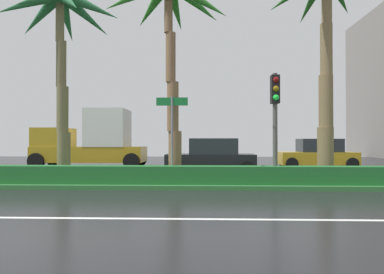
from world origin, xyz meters
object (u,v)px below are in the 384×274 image
at_px(car_in_traffic_second, 211,157).
at_px(palm_tree_centre, 170,10).
at_px(palm_tree_centre_right, 327,8).
at_px(street_name_sign, 172,127).
at_px(car_in_traffic_third, 317,154).
at_px(traffic_signal_median_right, 275,107).
at_px(box_truck_lead, 92,142).
at_px(palm_tree_centre_left, 61,23).

bearing_deg(car_in_traffic_second, palm_tree_centre, 69.62).
height_order(palm_tree_centre_right, street_name_sign, palm_tree_centre_right).
relative_size(palm_tree_centre, car_in_traffic_third, 1.81).
relative_size(palm_tree_centre, traffic_signal_median_right, 2.07).
relative_size(traffic_signal_median_right, car_in_traffic_second, 0.87).
height_order(car_in_traffic_second, car_in_traffic_third, same).
height_order(box_truck_lead, car_in_traffic_third, box_truck_lead).
bearing_deg(street_name_sign, palm_tree_centre_right, 11.01).
bearing_deg(palm_tree_centre, car_in_traffic_third, 44.17).
bearing_deg(box_truck_lead, palm_tree_centre_left, 98.71).
distance_m(palm_tree_centre_right, traffic_signal_median_right, 4.62).
xyz_separation_m(palm_tree_centre_left, box_truck_lead, (-1.08, 7.07, -4.65)).
height_order(traffic_signal_median_right, car_in_traffic_second, traffic_signal_median_right).
relative_size(palm_tree_centre, box_truck_lead, 1.22).
distance_m(street_name_sign, car_in_traffic_third, 11.31).
height_order(palm_tree_centre_right, box_truck_lead, palm_tree_centre_right).
relative_size(street_name_sign, car_in_traffic_third, 0.70).
bearing_deg(street_name_sign, car_in_traffic_second, 73.37).
bearing_deg(traffic_signal_median_right, box_truck_lead, 137.04).
bearing_deg(palm_tree_centre_right, street_name_sign, -168.99).
bearing_deg(box_truck_lead, traffic_signal_median_right, 137.04).
bearing_deg(street_name_sign, car_in_traffic_third, 46.84).
xyz_separation_m(palm_tree_centre_left, traffic_signal_median_right, (7.98, -1.37, -3.46)).
relative_size(box_truck_lead, car_in_traffic_third, 1.49).
xyz_separation_m(palm_tree_centre_left, car_in_traffic_third, (12.14, 7.00, -5.37)).
relative_size(palm_tree_centre_left, box_truck_lead, 1.19).
distance_m(palm_tree_centre_left, car_in_traffic_second, 8.81).
xyz_separation_m(palm_tree_centre_right, street_name_sign, (-5.74, -1.12, -4.51)).
height_order(traffic_signal_median_right, box_truck_lead, traffic_signal_median_right).
relative_size(palm_tree_centre_right, street_name_sign, 2.78).
relative_size(palm_tree_centre, street_name_sign, 2.59).
relative_size(street_name_sign, box_truck_lead, 0.47).
bearing_deg(car_in_traffic_second, traffic_signal_median_right, 112.13).
relative_size(palm_tree_centre_right, traffic_signal_median_right, 2.22).
xyz_separation_m(box_truck_lead, car_in_traffic_third, (13.22, -0.07, -0.72)).
bearing_deg(car_in_traffic_third, car_in_traffic_second, 27.88).
height_order(palm_tree_centre_right, car_in_traffic_third, palm_tree_centre_right).
xyz_separation_m(street_name_sign, car_in_traffic_third, (7.69, 8.20, -1.25)).
relative_size(box_truck_lead, car_in_traffic_second, 1.49).
bearing_deg(palm_tree_centre_right, car_in_traffic_third, 74.61).
distance_m(palm_tree_centre, box_truck_lead, 10.56).
xyz_separation_m(palm_tree_centre_left, street_name_sign, (4.45, -1.20, -4.12)).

